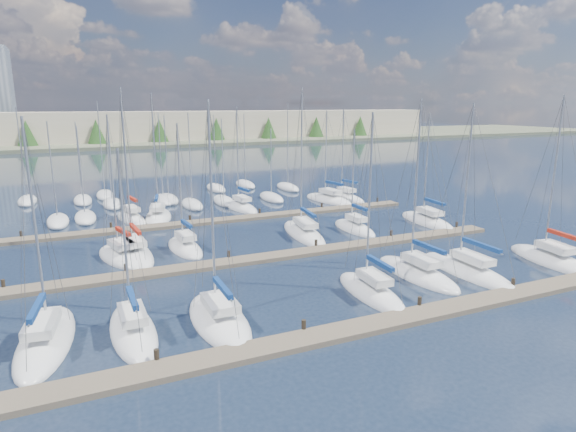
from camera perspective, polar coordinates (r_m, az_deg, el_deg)
name	(u,v)px	position (r m, az deg, el deg)	size (l,w,h in m)	color
ground	(174,181)	(81.53, -13.33, 4.03)	(400.00, 400.00, 0.00)	#1F2C3F
dock_near	(373,325)	(28.68, 10.05, -12.59)	(44.00, 1.93, 1.10)	#6B5E4C
dock_mid	(278,256)	(40.15, -1.18, -4.75)	(44.00, 1.93, 1.10)	#6B5E4C
dock_far	(228,220)	(52.85, -7.09, -0.43)	(44.00, 1.93, 1.10)	#6B5E4C
sailboat_l	(354,228)	(49.19, 7.88, -1.45)	(2.29, 6.91, 10.79)	white
sailboat_m	(427,221)	(53.83, 16.15, -0.59)	(3.55, 9.06, 12.31)	white
sailboat_a	(46,340)	(29.56, -26.76, -13.02)	(3.85, 9.17, 12.68)	white
sailboat_e	(417,273)	(37.35, 15.04, -6.57)	(2.88, 8.63, 13.62)	white
sailboat_o	(158,217)	(55.54, -15.12, -0.09)	(4.40, 8.09, 14.37)	white
sailboat_j	(185,248)	(43.23, -12.10, -3.68)	(2.88, 6.93, 11.68)	white
sailboat_b	(133,331)	(28.87, -17.89, -12.83)	(2.50, 7.86, 11.01)	white
sailboat_n	(131,218)	(55.65, -18.08, -0.25)	(3.50, 7.53, 13.25)	white
sailboat_h	(121,256)	(42.23, -19.17, -4.56)	(4.50, 7.76, 12.43)	white
sailboat_f	(467,271)	(39.07, 20.44, -6.08)	(2.77, 9.40, 13.29)	white
sailboat_g	(550,260)	(44.56, 28.66, -4.55)	(4.06, 8.68, 13.91)	white
sailboat_i	(134,253)	(42.92, -17.74, -4.15)	(3.26, 9.14, 14.56)	white
sailboat_d	(371,292)	(33.17, 9.79, -8.84)	(2.81, 7.82, 12.74)	white
sailboat_q	(329,200)	(63.50, 4.83, 1.95)	(4.58, 9.02, 12.43)	white
sailboat_p	(241,207)	(58.89, -5.59, 1.06)	(3.33, 7.74, 12.87)	white
sailboat_r	(345,198)	(64.92, 6.72, 2.17)	(3.43, 7.80, 12.54)	white
sailboat_c	(219,319)	(29.17, -8.18, -12.00)	(3.08, 8.13, 13.52)	white
sailboat_k	(304,233)	(46.95, 1.87, -2.04)	(3.85, 10.07, 14.71)	white
distant_boats	(165,199)	(64.98, -14.35, 1.95)	(36.93, 20.75, 13.30)	#9EA0A5
shoreline	(75,120)	(169.04, -23.94, 10.39)	(400.00, 60.00, 38.00)	#666B51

